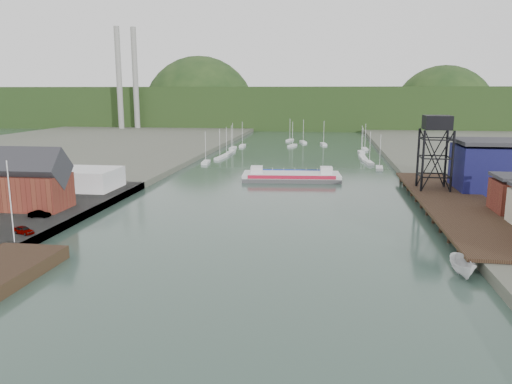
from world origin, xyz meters
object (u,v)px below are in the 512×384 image
(harbor_building, at_px, (34,185))
(lift_tower, at_px, (437,127))
(chain_ferry, at_px, (291,176))
(car_west_a, at_px, (24,230))
(motorboat, at_px, (463,267))

(harbor_building, xyz_separation_m, lift_tower, (77.00, 28.00, 9.56))
(harbor_building, bearing_deg, chain_ferry, 46.33)
(lift_tower, bearing_deg, car_west_a, -147.61)
(harbor_building, xyz_separation_m, motorboat, (71.31, -20.72, -4.84))
(harbor_building, distance_m, motorboat, 74.42)
(lift_tower, xyz_separation_m, chain_ferry, (-32.48, 18.64, -14.59))
(lift_tower, bearing_deg, motorboat, -96.66)
(harbor_building, relative_size, motorboat, 1.89)
(harbor_building, xyz_separation_m, car_west_a, (7.85, -15.87, -3.87))
(lift_tower, height_order, car_west_a, lift_tower)
(motorboat, bearing_deg, harbor_building, 160.89)
(motorboat, bearing_deg, car_west_a, 172.72)
(lift_tower, relative_size, motorboat, 2.48)
(chain_ferry, height_order, car_west_a, chain_ferry)
(harbor_building, relative_size, chain_ferry, 0.46)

